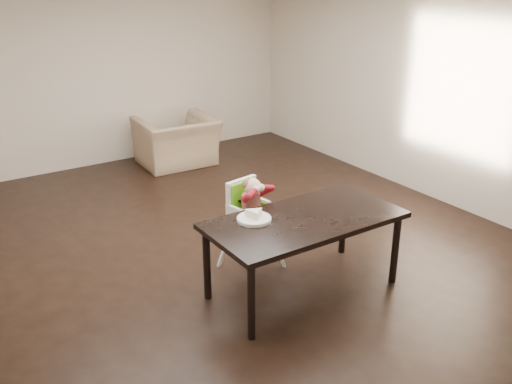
% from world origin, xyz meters
% --- Properties ---
extents(ground, '(7.00, 7.00, 0.00)m').
position_xyz_m(ground, '(0.00, 0.00, 0.00)').
color(ground, black).
rests_on(ground, ground).
extents(room_walls, '(6.02, 7.02, 2.71)m').
position_xyz_m(room_walls, '(0.00, 0.00, 1.86)').
color(room_walls, beige).
rests_on(room_walls, ground).
extents(dining_table, '(1.80, 0.90, 0.75)m').
position_xyz_m(dining_table, '(0.15, -1.14, 0.67)').
color(dining_table, black).
rests_on(dining_table, ground).
extents(high_chair, '(0.47, 0.47, 0.97)m').
position_xyz_m(high_chair, '(-0.03, -0.48, 0.68)').
color(high_chair, white).
rests_on(high_chair, ground).
extents(plate, '(0.38, 0.38, 0.09)m').
position_xyz_m(plate, '(-0.26, -0.93, 0.78)').
color(plate, white).
rests_on(plate, dining_table).
extents(armchair, '(1.15, 0.78, 0.98)m').
position_xyz_m(armchair, '(0.78, 2.80, 0.49)').
color(armchair, '#9F8565').
rests_on(armchair, ground).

